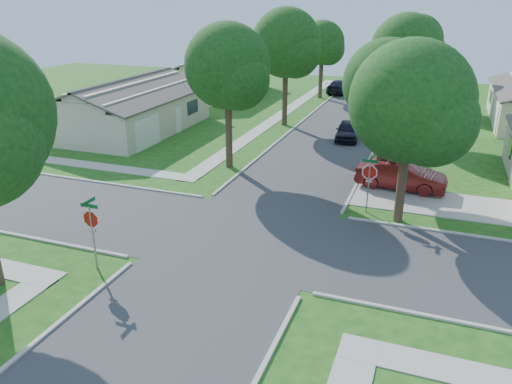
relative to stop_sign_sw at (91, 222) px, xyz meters
The scene contains 19 objects.
ground 6.95m from the stop_sign_sw, 45.00° to the left, with size 100.00×100.00×0.00m, color #1B4A14.
road_ns 6.95m from the stop_sign_sw, 45.00° to the left, with size 7.00×100.00×0.02m, color #333335.
sidewalk_ne 32.61m from the stop_sign_sw, 70.62° to the left, with size 1.20×40.00×0.04m, color #9E9B91.
sidewalk_nw 30.80m from the stop_sign_sw, 92.61° to the left, with size 1.20×40.00×0.04m, color #9E9B91.
driveway 17.38m from the stop_sign_sw, 43.12° to the left, with size 8.80×3.60×0.05m, color #9E9B91.
stop_sign_sw is the anchor object (origin of this frame).
stop_sign_ne 13.29m from the stop_sign_sw, 45.00° to the left, with size 1.05×0.80×2.98m.
tree_e_near 17.04m from the stop_sign_sw, 55.41° to the left, with size 4.97×4.80×8.28m.
tree_e_mid 27.71m from the stop_sign_sw, 69.80° to the left, with size 5.59×5.40×9.21m.
tree_e_far 40.04m from the stop_sign_sw, 76.27° to the left, with size 5.17×5.00×8.72m.
tree_w_near 14.30m from the stop_sign_sw, 89.77° to the left, with size 5.38×5.20×8.97m.
tree_w_mid 26.09m from the stop_sign_sw, 89.87° to the left, with size 5.80×5.60×9.56m.
tree_w_far 38.86m from the stop_sign_sw, 89.93° to the left, with size 4.76×4.60×8.04m.
tree_ne_corner 14.64m from the stop_sign_sw, 38.84° to the left, with size 5.80×5.60×8.66m.
house_nw_near 22.71m from the stop_sign_sw, 119.83° to the left, with size 8.42×13.60×4.23m.
house_nw_far 38.40m from the stop_sign_sw, 107.10° to the left, with size 8.42×13.60×4.23m.
car_driveway 17.19m from the stop_sign_sw, 51.39° to the left, with size 1.73×4.96×1.64m, color #501110.
car_curb_east 23.71m from the stop_sign_sw, 75.57° to the left, with size 1.67×4.14×1.41m, color black.
car_curb_west 42.22m from the stop_sign_sw, 87.96° to the left, with size 2.11×5.18×1.50m, color black.
Camera 1 is at (7.46, -19.08, 10.26)m, focal length 35.00 mm.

